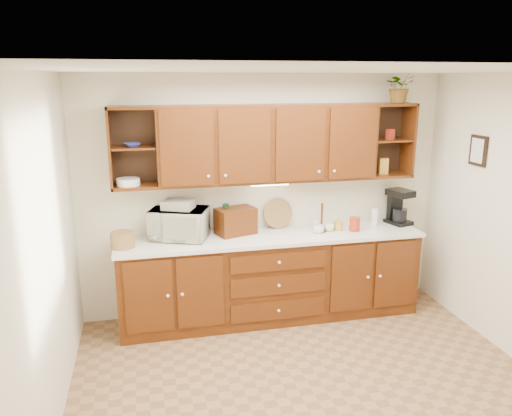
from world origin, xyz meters
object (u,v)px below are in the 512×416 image
microwave (179,224)px  potted_plant (400,86)px  coffee_maker (398,207)px  bread_box (236,221)px

microwave → potted_plant: bearing=19.8°
microwave → coffee_maker: coffee_maker is taller
coffee_maker → potted_plant: potted_plant is taller
microwave → bread_box: size_ratio=1.42×
microwave → bread_box: bearing=22.5°
bread_box → coffee_maker: 1.88m
coffee_maker → potted_plant: size_ratio=1.12×
microwave → potted_plant: 2.74m
potted_plant → bread_box: bearing=178.7°
coffee_maker → potted_plant: (-0.10, -0.03, 1.34)m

